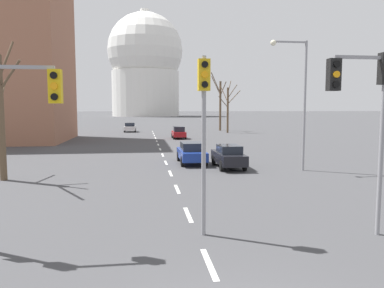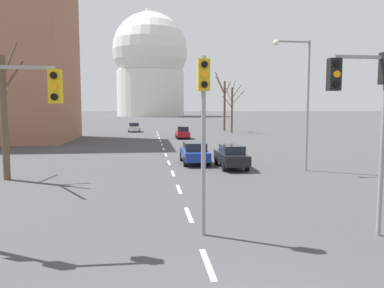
% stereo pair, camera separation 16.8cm
% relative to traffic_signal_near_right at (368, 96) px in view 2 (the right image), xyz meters
% --- Properties ---
extents(lane_stripe_0, '(0.16, 2.00, 0.01)m').
position_rel_traffic_signal_near_right_xyz_m(lane_stripe_0, '(-5.16, -1.51, -4.39)').
color(lane_stripe_0, silver).
rests_on(lane_stripe_0, ground_plane).
extents(lane_stripe_1, '(0.16, 2.00, 0.01)m').
position_rel_traffic_signal_near_right_xyz_m(lane_stripe_1, '(-5.16, 2.99, -4.39)').
color(lane_stripe_1, silver).
rests_on(lane_stripe_1, ground_plane).
extents(lane_stripe_2, '(0.16, 2.00, 0.01)m').
position_rel_traffic_signal_near_right_xyz_m(lane_stripe_2, '(-5.16, 7.49, -4.39)').
color(lane_stripe_2, silver).
rests_on(lane_stripe_2, ground_plane).
extents(lane_stripe_3, '(0.16, 2.00, 0.01)m').
position_rel_traffic_signal_near_right_xyz_m(lane_stripe_3, '(-5.16, 11.99, -4.39)').
color(lane_stripe_3, silver).
rests_on(lane_stripe_3, ground_plane).
extents(lane_stripe_4, '(0.16, 2.00, 0.01)m').
position_rel_traffic_signal_near_right_xyz_m(lane_stripe_4, '(-5.16, 16.49, -4.39)').
color(lane_stripe_4, silver).
rests_on(lane_stripe_4, ground_plane).
extents(lane_stripe_5, '(0.16, 2.00, 0.01)m').
position_rel_traffic_signal_near_right_xyz_m(lane_stripe_5, '(-5.16, 20.99, -4.39)').
color(lane_stripe_5, silver).
rests_on(lane_stripe_5, ground_plane).
extents(lane_stripe_6, '(0.16, 2.00, 0.01)m').
position_rel_traffic_signal_near_right_xyz_m(lane_stripe_6, '(-5.16, 25.49, -4.39)').
color(lane_stripe_6, silver).
rests_on(lane_stripe_6, ground_plane).
extents(lane_stripe_7, '(0.16, 2.00, 0.01)m').
position_rel_traffic_signal_near_right_xyz_m(lane_stripe_7, '(-5.16, 29.99, -4.39)').
color(lane_stripe_7, silver).
rests_on(lane_stripe_7, ground_plane).
extents(lane_stripe_8, '(0.16, 2.00, 0.01)m').
position_rel_traffic_signal_near_right_xyz_m(lane_stripe_8, '(-5.16, 34.49, -4.39)').
color(lane_stripe_8, silver).
rests_on(lane_stripe_8, ground_plane).
extents(lane_stripe_9, '(0.16, 2.00, 0.01)m').
position_rel_traffic_signal_near_right_xyz_m(lane_stripe_9, '(-5.16, 38.99, -4.39)').
color(lane_stripe_9, silver).
rests_on(lane_stripe_9, ground_plane).
extents(lane_stripe_10, '(0.16, 2.00, 0.01)m').
position_rel_traffic_signal_near_right_xyz_m(lane_stripe_10, '(-5.16, 43.49, -4.39)').
color(lane_stripe_10, silver).
rests_on(lane_stripe_10, ground_plane).
extents(lane_stripe_11, '(0.16, 2.00, 0.01)m').
position_rel_traffic_signal_near_right_xyz_m(lane_stripe_11, '(-5.16, 47.99, -4.39)').
color(lane_stripe_11, silver).
rests_on(lane_stripe_11, ground_plane).
extents(lane_stripe_12, '(0.16, 2.00, 0.01)m').
position_rel_traffic_signal_near_right_xyz_m(lane_stripe_12, '(-5.16, 52.49, -4.39)').
color(lane_stripe_12, silver).
rests_on(lane_stripe_12, ground_plane).
extents(traffic_signal_near_right, '(2.03, 0.34, 5.80)m').
position_rel_traffic_signal_near_right_xyz_m(traffic_signal_near_right, '(0.00, 0.00, 0.00)').
color(traffic_signal_near_right, gray).
rests_on(traffic_signal_near_right, ground_plane).
extents(traffic_signal_centre_tall, '(0.36, 0.34, 5.61)m').
position_rel_traffic_signal_near_right_xyz_m(traffic_signal_centre_tall, '(-4.95, 0.71, -0.51)').
color(traffic_signal_centre_tall, gray).
rests_on(traffic_signal_centre_tall, ground_plane).
extents(street_lamp_right, '(2.41, 0.36, 8.19)m').
position_rel_traffic_signal_near_right_xyz_m(street_lamp_right, '(2.94, 11.97, 0.67)').
color(street_lamp_right, gray).
rests_on(street_lamp_right, ground_plane).
extents(sedan_near_left, '(1.69, 3.93, 1.59)m').
position_rel_traffic_signal_near_right_xyz_m(sedan_near_left, '(-2.16, 37.73, -3.61)').
color(sedan_near_left, maroon).
rests_on(sedan_near_left, ground_plane).
extents(sedan_near_right, '(1.91, 3.85, 1.54)m').
position_rel_traffic_signal_near_right_xyz_m(sedan_near_right, '(-8.91, 52.16, -3.61)').
color(sedan_near_right, silver).
rests_on(sedan_near_right, ground_plane).
extents(sedan_mid_centre, '(1.84, 4.45, 1.55)m').
position_rel_traffic_signal_near_right_xyz_m(sedan_mid_centre, '(-3.33, 15.88, -3.59)').
color(sedan_mid_centre, navy).
rests_on(sedan_mid_centre, ground_plane).
extents(sedan_far_left, '(1.69, 4.26, 1.55)m').
position_rel_traffic_signal_near_right_xyz_m(sedan_far_left, '(-1.14, 13.57, -3.59)').
color(sedan_far_left, black).
rests_on(sedan_far_left, ground_plane).
extents(bare_tree_left_near, '(2.26, 5.60, 8.66)m').
position_rel_traffic_signal_near_right_xyz_m(bare_tree_left_near, '(-14.53, 11.09, -0.48)').
color(bare_tree_left_near, brown).
rests_on(bare_tree_left_near, ground_plane).
extents(bare_tree_right_near, '(3.82, 2.27, 8.38)m').
position_rel_traffic_signal_near_right_xyz_m(bare_tree_right_near, '(6.78, 48.20, -0.31)').
color(bare_tree_right_near, brown).
rests_on(bare_tree_right_near, ground_plane).
extents(bare_tree_left_far, '(3.07, 5.46, 10.22)m').
position_rel_traffic_signal_near_right_xyz_m(bare_tree_left_far, '(-17.07, 38.69, 0.33)').
color(bare_tree_left_far, brown).
rests_on(bare_tree_left_far, ground_plane).
extents(bare_tree_right_far, '(2.73, 3.95, 9.92)m').
position_rel_traffic_signal_near_right_xyz_m(bare_tree_right_far, '(6.60, 53.64, 0.41)').
color(bare_tree_right_far, brown).
rests_on(bare_tree_right_far, ground_plane).
extents(capitol_dome, '(34.77, 34.77, 49.11)m').
position_rel_traffic_signal_near_right_xyz_m(capitol_dome, '(-5.16, 167.72, 19.53)').
color(capitol_dome, silver).
rests_on(capitol_dome, ground_plane).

